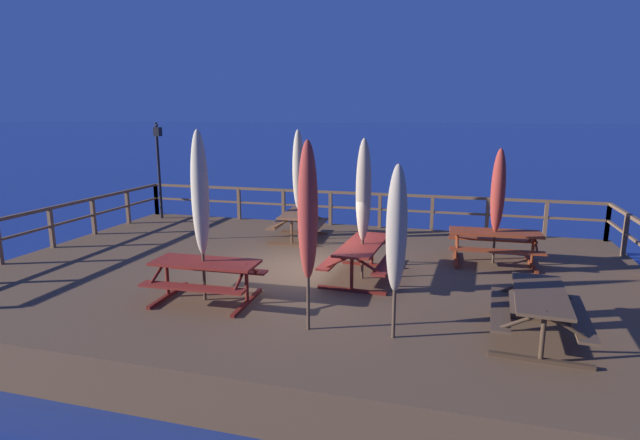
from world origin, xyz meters
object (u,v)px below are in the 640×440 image
patio_umbrella_short_mid (200,194)px  picnic_table_front_left (206,272)px  lamp_post_hooked (158,156)px  patio_umbrella_tall_back_right (363,191)px  patio_umbrella_short_back (202,178)px  patio_umbrella_short_front (397,230)px  picnic_table_mid_right (495,240)px  picnic_table_back_left (298,220)px  picnic_table_front_right (363,252)px  patio_umbrella_tall_mid_left (308,212)px  patio_umbrella_tall_mid_right (498,191)px  picnic_table_back_right (539,305)px  patio_umbrella_tall_back_left (298,171)px

patio_umbrella_short_mid → picnic_table_front_left: bearing=-12.7°
lamp_post_hooked → patio_umbrella_tall_back_right: bearing=-29.5°
patio_umbrella_short_back → patio_umbrella_short_front: bearing=-39.9°
picnic_table_mid_right → lamp_post_hooked: 10.85m
picnic_table_front_left → picnic_table_back_left: size_ratio=1.08×
picnic_table_front_right → patio_umbrella_tall_mid_left: bearing=-96.9°
picnic_table_front_left → patio_umbrella_tall_back_right: 3.57m
picnic_table_front_left → patio_umbrella_short_back: 5.10m
patio_umbrella_short_mid → patio_umbrella_tall_mid_right: size_ratio=1.18×
picnic_table_back_left → picnic_table_mid_right: size_ratio=0.88×
picnic_table_back_left → patio_umbrella_short_back: patio_umbrella_short_back is taller
picnic_table_mid_right → patio_umbrella_tall_mid_right: (-0.00, -0.01, 1.16)m
patio_umbrella_tall_mid_left → picnic_table_back_right: bearing=9.7°
patio_umbrella_tall_back_right → patio_umbrella_short_front: bearing=-69.3°
picnic_table_front_right → patio_umbrella_short_back: bearing=155.8°
patio_umbrella_tall_back_right → patio_umbrella_short_back: size_ratio=1.10×
picnic_table_front_right → lamp_post_hooked: (-7.70, 4.32, 1.55)m
picnic_table_front_left → picnic_table_back_left: same height
patio_umbrella_short_mid → patio_umbrella_tall_back_left: 4.99m
patio_umbrella_tall_mid_right → lamp_post_hooked: lamp_post_hooked is taller
picnic_table_front_right → patio_umbrella_short_front: (1.03, -2.78, 1.17)m
picnic_table_back_right → patio_umbrella_short_mid: (-5.81, 0.14, 1.47)m
picnic_table_front_left → lamp_post_hooked: lamp_post_hooked is taller
picnic_table_back_right → patio_umbrella_tall_back_right: bearing=145.4°
picnic_table_front_right → patio_umbrella_short_mid: size_ratio=0.70×
picnic_table_front_right → patio_umbrella_tall_mid_left: size_ratio=0.73×
picnic_table_back_right → patio_umbrella_short_front: size_ratio=0.74×
picnic_table_back_left → patio_umbrella_tall_mid_left: (2.07, -5.78, 1.40)m
patio_umbrella_tall_back_right → patio_umbrella_tall_back_left: bearing=129.3°
picnic_table_front_right → lamp_post_hooked: bearing=150.7°
patio_umbrella_short_back → lamp_post_hooked: 3.45m
picnic_table_back_left → patio_umbrella_short_front: patio_umbrella_short_front is taller
patio_umbrella_short_back → patio_umbrella_short_front: patio_umbrella_short_front is taller
picnic_table_front_right → patio_umbrella_tall_back_left: size_ratio=0.73×
patio_umbrella_short_back → picnic_table_front_left: bearing=-61.0°
picnic_table_mid_right → picnic_table_front_right: size_ratio=0.95×
picnic_table_mid_right → patio_umbrella_short_mid: bearing=-143.1°
picnic_table_back_right → picnic_table_mid_right: same height
lamp_post_hooked → picnic_table_mid_right: bearing=-12.8°
patio_umbrella_short_back → picnic_table_back_right: bearing=-28.7°
patio_umbrella_short_front → lamp_post_hooked: size_ratio=0.85×
patio_umbrella_tall_mid_right → patio_umbrella_short_mid: bearing=-143.1°
picnic_table_front_left → patio_umbrella_short_mid: 1.47m
picnic_table_back_right → lamp_post_hooked: bearing=148.9°
lamp_post_hooked → picnic_table_front_right: bearing=-29.3°
picnic_table_front_right → patio_umbrella_short_back: 5.58m
picnic_table_front_left → patio_umbrella_tall_mid_left: bearing=-18.2°
patio_umbrella_tall_back_right → patio_umbrella_short_front: size_ratio=1.09×
patio_umbrella_tall_back_left → lamp_post_hooked: 5.51m
picnic_table_back_left → patio_umbrella_short_front: (3.45, -5.71, 1.18)m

